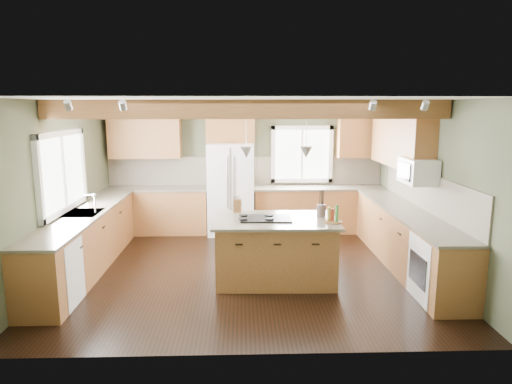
{
  "coord_description": "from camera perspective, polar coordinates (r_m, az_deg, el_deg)",
  "views": [
    {
      "loc": [
        -0.09,
        -6.79,
        2.5
      ],
      "look_at": [
        0.14,
        0.3,
        1.18
      ],
      "focal_mm": 32.0,
      "sensor_mm": 36.0,
      "label": 1
    }
  ],
  "objects": [
    {
      "name": "wall_left",
      "position": [
        7.41,
        -23.28,
        0.38
      ],
      "size": [
        0.0,
        5.0,
        5.0
      ],
      "primitive_type": "plane",
      "rotation": [
        1.57,
        0.0,
        1.57
      ],
      "color": "#434A35",
      "rests_on": "ground"
    },
    {
      "name": "wall_back",
      "position": [
        9.37,
        -1.3,
        3.21
      ],
      "size": [
        5.6,
        0.0,
        5.6
      ],
      "primitive_type": "plane",
      "rotation": [
        1.57,
        0.0,
        0.0
      ],
      "color": "#434A35",
      "rests_on": "ground"
    },
    {
      "name": "counter_back_right",
      "position": [
        9.27,
        7.97,
        0.53
      ],
      "size": [
        2.66,
        0.64,
        0.04
      ],
      "primitive_type": "cube",
      "color": "#474034",
      "rests_on": "base_cab_back_right"
    },
    {
      "name": "base_cab_back_right",
      "position": [
        9.36,
        7.9,
        -2.24
      ],
      "size": [
        2.62,
        0.6,
        0.88
      ],
      "primitive_type": "cube",
      "color": "brown",
      "rests_on": "floor"
    },
    {
      "name": "oven",
      "position": [
        6.46,
        22.08,
        -8.95
      ],
      "size": [
        0.6,
        0.72,
        0.84
      ],
      "primitive_type": "cube",
      "color": "white",
      "rests_on": "floor"
    },
    {
      "name": "sink",
      "position": [
        7.43,
        -20.77,
        -2.53
      ],
      "size": [
        0.5,
        0.65,
        0.03
      ],
      "primitive_type": "cube",
      "color": "#262628",
      "rests_on": "counter_left"
    },
    {
      "name": "counter_back_left",
      "position": [
        9.29,
        -12.38,
        0.41
      ],
      "size": [
        2.06,
        0.64,
        0.04
      ],
      "primitive_type": "cube",
      "color": "#474034",
      "rests_on": "base_cab_back_left"
    },
    {
      "name": "soffit_trim",
      "position": [
        9.19,
        -1.33,
        10.82
      ],
      "size": [
        5.55,
        0.2,
        0.1
      ],
      "primitive_type": "cube",
      "color": "brown",
      "rests_on": "ceiling"
    },
    {
      "name": "backsplash_back",
      "position": [
        9.37,
        -1.3,
        2.65
      ],
      "size": [
        5.58,
        0.03,
        0.58
      ],
      "primitive_type": "cube",
      "color": "brown",
      "rests_on": "wall_back"
    },
    {
      "name": "upper_cab_back_corner",
      "position": [
        9.44,
        12.89,
        6.97
      ],
      "size": [
        0.9,
        0.35,
        0.9
      ],
      "primitive_type": "cube",
      "color": "brown",
      "rests_on": "wall_back"
    },
    {
      "name": "refrigerator",
      "position": [
        9.06,
        -3.17,
        0.38
      ],
      "size": [
        0.9,
        0.74,
        1.8
      ],
      "primitive_type": "cube",
      "color": "white",
      "rests_on": "floor"
    },
    {
      "name": "wall_right",
      "position": [
        7.48,
        20.89,
        0.63
      ],
      "size": [
        0.0,
        5.0,
        5.0
      ],
      "primitive_type": "plane",
      "rotation": [
        1.57,
        0.0,
        -1.57
      ],
      "color": "#434A35",
      "rests_on": "ground"
    },
    {
      "name": "dishwasher",
      "position": [
        6.39,
        -24.16,
        -9.31
      ],
      "size": [
        0.6,
        0.6,
        0.84
      ],
      "primitive_type": "cube",
      "color": "white",
      "rests_on": "floor"
    },
    {
      "name": "island_top",
      "position": [
        6.56,
        2.47,
        -3.56
      ],
      "size": [
        1.81,
        1.18,
        0.04
      ],
      "primitive_type": "cube",
      "rotation": [
        0.0,
        0.0,
        -0.03
      ],
      "color": "#474034",
      "rests_on": "island"
    },
    {
      "name": "cooktop",
      "position": [
        6.55,
        1.25,
        -3.31
      ],
      "size": [
        0.74,
        0.5,
        0.02
      ],
      "primitive_type": "cube",
      "rotation": [
        0.0,
        0.0,
        -0.03
      ],
      "color": "black",
      "rests_on": "island_top"
    },
    {
      "name": "utensil_crock",
      "position": [
        6.76,
        8.16,
        -2.3
      ],
      "size": [
        0.16,
        0.16,
        0.18
      ],
      "primitive_type": "cylinder",
      "rotation": [
        0.0,
        0.0,
        0.2
      ],
      "color": "#473F39",
      "rests_on": "island_top"
    },
    {
      "name": "faucet",
      "position": [
        7.34,
        -19.51,
        -1.44
      ],
      "size": [
        0.02,
        0.02,
        0.28
      ],
      "primitive_type": "cylinder",
      "color": "#B2B2B7",
      "rests_on": "sink"
    },
    {
      "name": "backsplash_right",
      "position": [
        7.53,
        20.59,
        0.02
      ],
      "size": [
        0.03,
        3.7,
        0.58
      ],
      "primitive_type": "cube",
      "color": "brown",
      "rests_on": "wall_right"
    },
    {
      "name": "knife_block",
      "position": [
        6.97,
        -2.33,
        -1.72
      ],
      "size": [
        0.13,
        0.1,
        0.2
      ],
      "primitive_type": "cube",
      "rotation": [
        0.0,
        0.0,
        -0.13
      ],
      "color": "brown",
      "rests_on": "island_top"
    },
    {
      "name": "floor",
      "position": [
        7.24,
        -1.06,
        -9.63
      ],
      "size": [
        5.6,
        5.6,
        0.0
      ],
      "primitive_type": "plane",
      "color": "black",
      "rests_on": "ground"
    },
    {
      "name": "upper_cab_right",
      "position": [
        8.18,
        17.63,
        6.22
      ],
      "size": [
        0.35,
        2.2,
        0.9
      ],
      "primitive_type": "cube",
      "color": "brown",
      "rests_on": "wall_right"
    },
    {
      "name": "base_cab_right",
      "position": [
        7.6,
        18.22,
        -5.7
      ],
      "size": [
        0.6,
        3.7,
        0.88
      ],
      "primitive_type": "cube",
      "color": "brown",
      "rests_on": "floor"
    },
    {
      "name": "ceiling",
      "position": [
        6.8,
        -1.14,
        11.41
      ],
      "size": [
        5.6,
        5.6,
        0.0
      ],
      "primitive_type": "plane",
      "rotation": [
        3.14,
        0.0,
        0.0
      ],
      "color": "silver",
      "rests_on": "wall_back"
    },
    {
      "name": "bottle_tray",
      "position": [
        6.43,
        9.64,
        -2.72
      ],
      "size": [
        0.33,
        0.33,
        0.24
      ],
      "primitive_type": null,
      "rotation": [
        0.0,
        0.0,
        -0.33
      ],
      "color": "brown",
      "rests_on": "island_top"
    },
    {
      "name": "base_cab_back_left",
      "position": [
        9.38,
        -12.27,
        -2.36
      ],
      "size": [
        2.02,
        0.6,
        0.88
      ],
      "primitive_type": "cube",
      "color": "brown",
      "rests_on": "floor"
    },
    {
      "name": "counter_left",
      "position": [
        7.43,
        -20.77,
        -2.57
      ],
      "size": [
        0.64,
        3.74,
        0.04
      ],
      "primitive_type": "cube",
      "color": "#474034",
      "rests_on": "base_cab_left"
    },
    {
      "name": "pendant_left",
      "position": [
        6.39,
        -1.22,
        4.99
      ],
      "size": [
        0.18,
        0.18,
        0.16
      ],
      "primitive_type": "cone",
      "rotation": [
        3.14,
        0.0,
        0.0
      ],
      "color": "#B2B2B7",
      "rests_on": "ceiling"
    },
    {
      "name": "counter_right",
      "position": [
        7.49,
        18.42,
        -2.32
      ],
      "size": [
        0.64,
        3.74,
        0.04
      ],
      "primitive_type": "cube",
      "color": "#474034",
      "rests_on": "base_cab_right"
    },
    {
      "name": "upper_cab_over_fridge",
      "position": [
        9.13,
        -3.22,
        8.36
      ],
      "size": [
        0.96,
        0.35,
        0.7
      ],
      "primitive_type": "cube",
      "color": "brown",
      "rests_on": "wall_back"
    },
    {
      "name": "island",
      "position": [
        6.69,
        2.44,
        -7.38
      ],
      "size": [
        1.7,
        1.06,
        0.88
      ],
      "primitive_type": "cube",
      "rotation": [
        0.0,
        0.0,
        -0.03
      ],
      "color": "brown",
      "rests_on": "floor"
    },
    {
      "name": "window_left",
      "position": [
        7.42,
        -23.14,
        2.35
      ],
      "size": [
        0.04,
        1.6,
        1.05
      ],
      "primitive_type": "cube",
      "color": "white",
      "rests_on": "wall_left"
    },
    {
      "name": "base_cab_left",
      "position": [
        7.54,
        -20.54,
        -5.97
      ],
      "size": [
        0.6,
        3.7,
        0.88
      ],
      "primitive_type": "cube",
      "color": "brown",
      "rests_on": "floor"
    },
    {
      "name": "ceiling_beam",
      "position": [
        6.34,
        -1.08,
        10.29
      ],
      "size": [
        5.55,
        0.26,
        0.26
      ],
      "primitive_type": "cube",
      "color": "brown",
      "rests_on": "ceiling"
    },
    {
      "name": "upper_cab_back_left",
      "position": [
        9.33,
        -13.71,
        6.89
      ],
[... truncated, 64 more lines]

